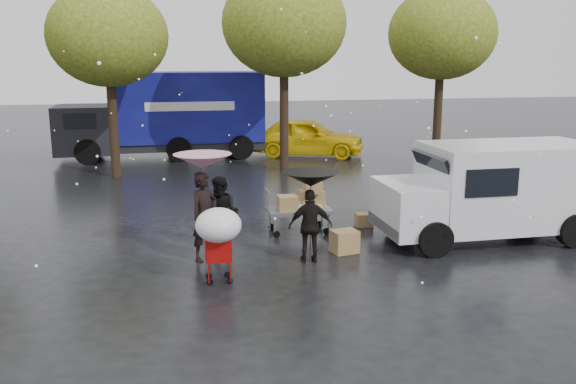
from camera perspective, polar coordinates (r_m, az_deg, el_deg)
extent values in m
plane|color=black|center=(12.58, -2.54, -6.61)|extent=(90.00, 90.00, 0.00)
imported|color=black|center=(12.61, -7.83, -2.28)|extent=(0.80, 0.77, 1.85)
imported|color=black|center=(13.23, -6.22, -2.02)|extent=(0.99, 0.91, 1.63)
imported|color=black|center=(12.41, 2.11, -3.19)|extent=(0.93, 0.47, 1.52)
cylinder|color=#4C4C4C|center=(12.58, -7.84, -1.79)|extent=(0.02, 0.02, 2.07)
cone|color=#C25071|center=(12.37, -7.98, 2.86)|extent=(1.18, 1.18, 0.30)
sphere|color=#4C4C4C|center=(12.36, -7.99, 3.00)|extent=(0.06, 0.06, 0.06)
cylinder|color=#4C4C4C|center=(12.39, 2.12, -2.71)|extent=(0.02, 0.02, 1.73)
cone|color=black|center=(12.19, 2.15, 1.22)|extent=(1.16, 1.16, 0.30)
sphere|color=#4C4C4C|center=(12.18, 2.15, 1.36)|extent=(0.06, 0.06, 0.06)
cube|color=slate|center=(14.50, 1.02, -1.72)|extent=(1.50, 0.80, 0.08)
cylinder|color=slate|center=(14.30, -1.91, -0.90)|extent=(0.04, 0.04, 0.60)
cube|color=#8C613D|center=(14.62, 2.28, -0.64)|extent=(0.55, 0.45, 0.40)
cube|color=#8C613D|center=(14.29, -0.06, -1.04)|extent=(0.45, 0.40, 0.35)
cube|color=#8C613D|center=(14.29, 2.34, 0.45)|extent=(0.40, 0.35, 0.28)
cube|color=tan|center=(14.49, 1.22, -1.32)|extent=(0.90, 0.55, 0.12)
cylinder|color=black|center=(14.21, -1.07, -3.99)|extent=(0.16, 0.05, 0.16)
cylinder|color=black|center=(14.81, -1.53, -3.30)|extent=(0.16, 0.05, 0.16)
cylinder|color=black|center=(14.47, 3.62, -3.71)|extent=(0.16, 0.05, 0.16)
cylinder|color=black|center=(15.06, 2.98, -3.04)|extent=(0.16, 0.05, 0.16)
cube|color=#9D0B09|center=(11.42, -6.56, -5.26)|extent=(0.47, 0.41, 0.45)
cylinder|color=#9D0B09|center=(11.13, -6.51, -3.74)|extent=(0.42, 0.02, 0.02)
cylinder|color=#4C4C4C|center=(11.15, -6.51, -4.08)|extent=(0.02, 0.02, 0.60)
ellipsoid|color=white|center=(11.10, -6.53, -3.10)|extent=(0.84, 0.84, 0.63)
cylinder|color=black|center=(11.45, -7.31, -8.36)|extent=(0.12, 0.04, 0.12)
cylinder|color=black|center=(11.75, -7.44, -7.81)|extent=(0.12, 0.04, 0.12)
cylinder|color=black|center=(11.48, -5.51, -8.25)|extent=(0.12, 0.04, 0.12)
cylinder|color=black|center=(11.78, -5.68, -7.71)|extent=(0.12, 0.04, 0.12)
cube|color=silver|center=(14.83, 19.89, 0.62)|extent=(3.80, 2.00, 1.90)
cube|color=silver|center=(13.82, 11.25, -1.40)|extent=(1.20, 1.95, 1.10)
cube|color=black|center=(13.87, 13.49, 2.14)|extent=(0.37, 1.70, 0.67)
cube|color=slate|center=(13.72, 9.06, -3.14)|extent=(0.12, 1.90, 0.25)
cylinder|color=black|center=(13.19, 13.56, -4.30)|extent=(0.76, 0.28, 0.76)
cylinder|color=black|center=(14.86, 10.47, -2.25)|extent=(0.76, 0.28, 0.76)
cylinder|color=black|center=(14.88, 25.16, -3.25)|extent=(0.76, 0.28, 0.76)
cylinder|color=black|center=(16.38, 21.24, -1.53)|extent=(0.76, 0.28, 0.76)
cube|color=#0D0B5B|center=(25.77, -9.27, 7.91)|extent=(6.00, 2.50, 2.80)
cube|color=black|center=(26.01, -18.53, 5.59)|extent=(2.20, 2.40, 1.90)
cube|color=black|center=(25.91, -11.36, 4.41)|extent=(8.00, 2.30, 0.35)
cube|color=silver|center=(24.51, -9.14, 7.92)|extent=(3.50, 0.03, 0.35)
cylinder|color=black|center=(24.95, -18.24, 3.59)|extent=(1.00, 0.30, 1.00)
cylinder|color=black|center=(27.21, -17.73, 4.33)|extent=(1.00, 0.30, 1.00)
cylinder|color=black|center=(24.98, -4.42, 4.20)|extent=(1.00, 0.30, 1.00)
cylinder|color=black|center=(27.24, -5.05, 4.89)|extent=(1.00, 0.30, 1.00)
cube|color=#8C613D|center=(13.19, 5.30, -4.63)|extent=(0.61, 0.53, 0.48)
cube|color=#8C613D|center=(15.27, 7.12, -2.59)|extent=(0.43, 0.34, 0.32)
imported|color=yellow|center=(25.73, 1.78, 5.18)|extent=(5.14, 3.53, 1.63)
cylinder|color=black|center=(21.87, -16.09, 7.15)|extent=(0.32, 0.32, 4.48)
ellipsoid|color=#304F16|center=(21.80, -16.51, 13.85)|extent=(4.00, 4.00, 3.40)
cylinder|color=black|center=(22.23, -0.37, 8.26)|extent=(0.32, 0.32, 4.90)
ellipsoid|color=#304F16|center=(22.19, -0.38, 15.48)|extent=(4.40, 4.40, 3.74)
cylinder|color=black|center=(24.15, 13.87, 7.91)|extent=(0.32, 0.32, 4.62)
ellipsoid|color=#304F16|center=(24.09, 14.21, 14.17)|extent=(4.00, 4.00, 3.40)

